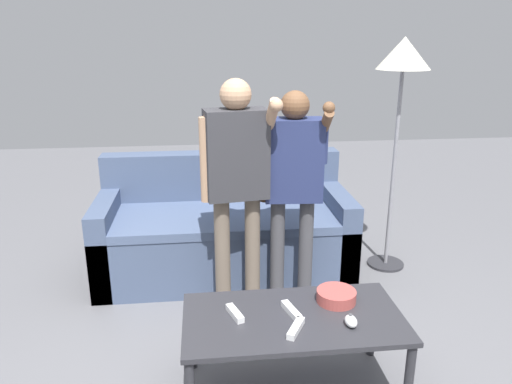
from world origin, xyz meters
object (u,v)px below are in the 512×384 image
(snack_bowl, at_px, (336,296))
(player_center, at_px, (237,172))
(coffee_table, at_px, (293,325))
(game_remote_wand_far, at_px, (296,328))
(player_right, at_px, (293,176))
(game_remote_wand_near, at_px, (291,311))
(game_remote_nunchuk, at_px, (351,321))
(game_remote_wand_spare, at_px, (235,313))
(floor_lamp, at_px, (403,69))
(couch, at_px, (225,232))

(snack_bowl, distance_m, player_center, 0.95)
(coffee_table, relative_size, game_remote_wand_far, 6.65)
(coffee_table, distance_m, player_right, 0.99)
(coffee_table, relative_size, snack_bowl, 5.29)
(game_remote_wand_near, relative_size, game_remote_wand_far, 1.05)
(game_remote_nunchuk, bearing_deg, game_remote_wand_far, -176.82)
(coffee_table, height_order, player_right, player_right)
(player_center, bearing_deg, player_right, 6.00)
(game_remote_wand_spare, bearing_deg, floor_lamp, 45.33)
(floor_lamp, relative_size, game_remote_wand_spare, 11.24)
(coffee_table, bearing_deg, game_remote_nunchuk, -23.34)
(player_right, xyz_separation_m, game_remote_wand_far, (-0.16, -0.96, -0.44))
(couch, bearing_deg, game_remote_wand_near, -79.44)
(player_right, relative_size, game_remote_wand_near, 8.41)
(game_remote_nunchuk, bearing_deg, floor_lamp, 62.56)
(player_right, height_order, game_remote_wand_near, player_right)
(couch, distance_m, player_right, 0.91)
(player_center, bearing_deg, game_remote_nunchuk, -63.22)
(couch, bearing_deg, game_remote_nunchuk, -71.26)
(player_right, bearing_deg, game_remote_wand_spare, -118.00)
(player_center, height_order, game_remote_wand_spare, player_center)
(couch, relative_size, game_remote_wand_near, 10.92)
(game_remote_wand_spare, bearing_deg, game_remote_wand_near, -1.68)
(couch, height_order, game_remote_wand_spare, couch)
(game_remote_nunchuk, height_order, player_right, player_right)
(couch, xyz_separation_m, game_remote_wand_near, (0.26, -1.38, 0.14))
(coffee_table, xyz_separation_m, snack_bowl, (0.24, 0.11, 0.08))
(coffee_table, relative_size, floor_lamp, 0.62)
(game_remote_wand_near, bearing_deg, player_right, 79.38)
(floor_lamp, height_order, game_remote_wand_far, floor_lamp)
(game_remote_nunchuk, height_order, player_center, player_center)
(coffee_table, relative_size, player_right, 0.75)
(game_remote_wand_spare, bearing_deg, coffee_table, -7.00)
(snack_bowl, bearing_deg, coffee_table, -154.94)
(game_remote_wand_near, distance_m, game_remote_wand_spare, 0.27)
(couch, height_order, game_remote_wand_near, couch)
(game_remote_nunchuk, distance_m, player_right, 1.05)
(snack_bowl, relative_size, game_remote_wand_spare, 1.31)
(player_center, xyz_separation_m, game_remote_wand_near, (0.20, -0.77, -0.49))
(player_right, relative_size, game_remote_wand_spare, 9.27)
(game_remote_wand_spare, bearing_deg, snack_bowl, 8.56)
(floor_lamp, bearing_deg, game_remote_wand_far, -124.82)
(floor_lamp, height_order, player_right, floor_lamp)
(floor_lamp, distance_m, player_right, 1.15)
(coffee_table, xyz_separation_m, game_remote_wand_far, (-0.01, -0.12, 0.07))
(game_remote_nunchuk, bearing_deg, game_remote_wand_near, 152.29)
(coffee_table, distance_m, game_remote_wand_near, 0.07)
(game_remote_nunchuk, bearing_deg, game_remote_wand_spare, 164.96)
(coffee_table, xyz_separation_m, floor_lamp, (0.99, 1.32, 1.12))
(game_remote_nunchuk, distance_m, game_remote_wand_spare, 0.55)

